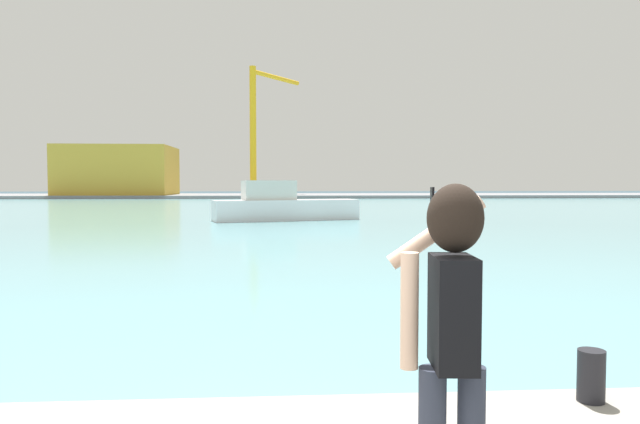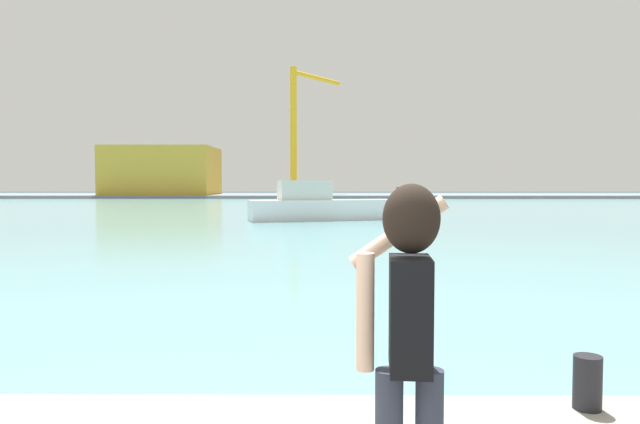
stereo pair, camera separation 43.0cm
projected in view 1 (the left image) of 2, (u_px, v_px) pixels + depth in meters
name	position (u px, v px, depth m)	size (l,w,h in m)	color
ground_plane	(280.00, 208.00, 52.64)	(220.00, 220.00, 0.00)	#334751
harbor_water	(280.00, 207.00, 54.63)	(140.00, 100.00, 0.02)	#6BA8B2
far_shore_dock	(280.00, 196.00, 94.48)	(140.00, 20.00, 0.46)	gray
person_photographer	(451.00, 319.00, 2.92)	(0.53, 0.56, 1.74)	#2D3342
harbor_bollard	(591.00, 376.00, 4.66)	(0.21, 0.21, 0.41)	black
boat_moored	(283.00, 206.00, 35.20)	(8.97, 4.28, 2.40)	white
warehouse_left	(119.00, 171.00, 91.09)	(16.56, 12.95, 7.51)	gold
port_crane	(259.00, 118.00, 90.53)	(7.88, 10.90, 19.59)	yellow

